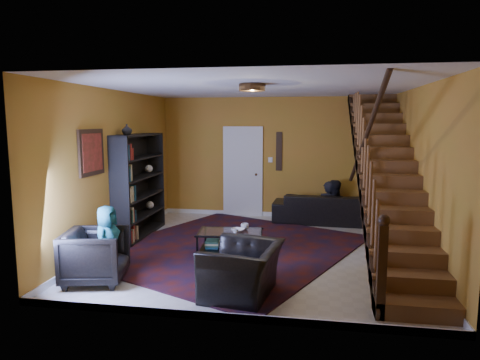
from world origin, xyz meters
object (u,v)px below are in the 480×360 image
(armchair_left, at_px, (96,256))
(armchair_right, at_px, (242,270))
(bookshelf, at_px, (140,187))
(coffee_table, at_px, (230,241))
(sofa, at_px, (324,208))

(armchair_left, distance_m, armchair_right, 2.10)
(bookshelf, relative_size, armchair_left, 2.42)
(armchair_left, relative_size, armchair_right, 0.80)
(armchair_left, bearing_deg, coffee_table, -58.68)
(armchair_left, relative_size, coffee_table, 0.74)
(sofa, height_order, armchair_right, armchair_right)
(bookshelf, bearing_deg, sofa, 25.29)
(sofa, distance_m, coffee_table, 3.09)
(armchair_right, bearing_deg, coffee_table, -155.39)
(coffee_table, bearing_deg, sofa, 58.30)
(sofa, bearing_deg, armchair_right, 77.67)
(armchair_left, bearing_deg, bookshelf, -4.04)
(sofa, bearing_deg, bookshelf, 27.94)
(bookshelf, distance_m, sofa, 4.03)
(bookshelf, relative_size, sofa, 0.90)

